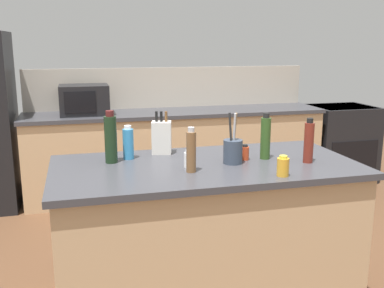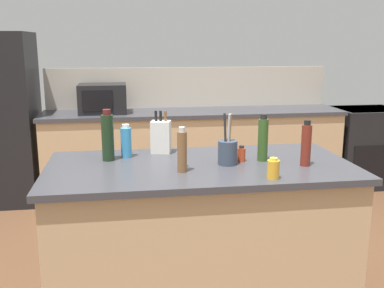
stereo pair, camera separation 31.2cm
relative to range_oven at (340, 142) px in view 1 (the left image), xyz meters
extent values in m
cube|color=tan|center=(-2.07, 0.00, -0.02)|extent=(3.26, 0.62, 0.90)
cube|color=#38383D|center=(-2.07, 0.00, 0.45)|extent=(3.30, 0.66, 0.04)
cube|color=#B2A899|center=(-2.07, 0.32, 0.70)|extent=(3.26, 0.03, 0.46)
cube|color=tan|center=(-2.37, -2.20, -0.02)|extent=(1.84, 0.87, 0.90)
cube|color=#38383D|center=(-2.37, -2.20, 0.45)|extent=(1.90, 0.93, 0.04)
cube|color=black|center=(0.00, 0.00, -0.01)|extent=(0.76, 0.64, 0.92)
cube|color=black|center=(0.00, -0.32, -0.12)|extent=(0.61, 0.01, 0.41)
cube|color=black|center=(0.00, 0.00, 0.44)|extent=(0.68, 0.58, 0.02)
cube|color=black|center=(-3.06, 0.00, 0.63)|extent=(0.50, 0.38, 0.31)
cube|color=black|center=(-3.10, -0.19, 0.63)|extent=(0.31, 0.01, 0.22)
cube|color=beige|center=(-2.59, -1.86, 0.58)|extent=(0.15, 0.13, 0.22)
cylinder|color=black|center=(-2.62, -1.85, 0.73)|extent=(0.02, 0.02, 0.07)
cylinder|color=black|center=(-2.59, -1.86, 0.73)|extent=(0.02, 0.02, 0.07)
cylinder|color=brown|center=(-2.56, -1.87, 0.73)|extent=(0.02, 0.02, 0.07)
cylinder|color=#333D4C|center=(-2.21, -2.23, 0.55)|extent=(0.12, 0.12, 0.15)
cylinder|color=olive|center=(-2.19, -2.22, 0.70)|extent=(0.01, 0.05, 0.18)
cylinder|color=black|center=(-2.22, -2.22, 0.70)|extent=(0.01, 0.05, 0.18)
cylinder|color=#B2B2B7|center=(-2.20, -2.24, 0.70)|extent=(0.01, 0.03, 0.18)
cylinder|color=gold|center=(-2.02, -2.56, 0.53)|extent=(0.07, 0.07, 0.10)
cylinder|color=gold|center=(-2.02, -2.56, 0.59)|extent=(0.04, 0.04, 0.02)
cylinder|color=#3384BC|center=(-2.83, -1.95, 0.57)|extent=(0.07, 0.07, 0.20)
cylinder|color=white|center=(-2.83, -1.95, 0.68)|extent=(0.05, 0.05, 0.02)
cylinder|color=brown|center=(-2.51, -2.35, 0.59)|extent=(0.06, 0.06, 0.24)
cylinder|color=#B2B2B7|center=(-2.51, -2.35, 0.73)|extent=(0.04, 0.04, 0.03)
cylinder|color=silver|center=(-2.50, -2.25, 0.52)|extent=(0.05, 0.05, 0.09)
cylinder|color=#B2B2B7|center=(-2.50, -2.25, 0.57)|extent=(0.04, 0.04, 0.02)
cylinder|color=#2D4C1E|center=(-1.96, -2.17, 0.61)|extent=(0.06, 0.06, 0.27)
cylinder|color=black|center=(-1.96, -2.17, 0.76)|extent=(0.04, 0.04, 0.03)
cylinder|color=#B73D1E|center=(-2.10, -2.17, 0.52)|extent=(0.05, 0.05, 0.09)
cylinder|color=black|center=(-2.10, -2.17, 0.57)|extent=(0.03, 0.03, 0.02)
cylinder|color=maroon|center=(-1.74, -2.33, 0.60)|extent=(0.06, 0.06, 0.25)
cylinder|color=black|center=(-1.74, -2.33, 0.74)|extent=(0.04, 0.04, 0.03)
cylinder|color=black|center=(-2.94, -2.02, 0.62)|extent=(0.08, 0.08, 0.30)
cylinder|color=#4C1919|center=(-2.94, -2.02, 0.79)|extent=(0.05, 0.05, 0.04)
camera|label=1|loc=(-3.13, -4.80, 1.22)|focal=42.00mm
camera|label=2|loc=(-2.83, -4.86, 1.22)|focal=42.00mm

